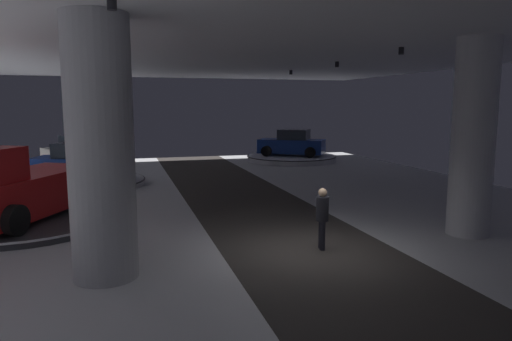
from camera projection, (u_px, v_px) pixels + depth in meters
The scene contains 13 objects.
ground at pixel (309, 251), 11.74m from camera, with size 24.00×44.00×0.06m.
ceiling_with_spotlights at pixel (312, 25), 10.95m from camera, with size 24.00×44.00×0.39m.
column_left at pixel (101, 150), 9.56m from camera, with size 1.37×1.37×5.50m.
column_right at pixel (473, 138), 12.84m from camera, with size 1.16×1.16×5.50m.
display_platform_far_left at pixel (84, 183), 20.94m from camera, with size 5.48×5.48×0.29m.
display_car_far_left at pixel (82, 163), 20.82m from camera, with size 4.52×3.03×1.71m.
display_platform_deep_right at pixel (291, 158), 30.30m from camera, with size 5.85×5.85×0.36m.
display_car_deep_right at pixel (292, 144), 30.16m from camera, with size 4.49×3.82×1.71m.
display_platform_deep_left at pixel (84, 166), 26.70m from camera, with size 5.51×5.51×0.23m.
display_car_deep_left at pixel (83, 152), 26.55m from camera, with size 4.55×3.66×1.71m.
display_platform_mid_left at pixel (25, 220), 14.27m from camera, with size 5.68×5.68×0.23m.
pickup_truck_mid_left at pixel (15, 189), 13.81m from camera, with size 4.41×5.68×2.30m.
visitor_walking_near at pixel (322, 215), 11.72m from camera, with size 0.32×0.32×1.59m.
Camera 1 is at (-4.46, -10.50, 3.68)m, focal length 32.38 mm.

